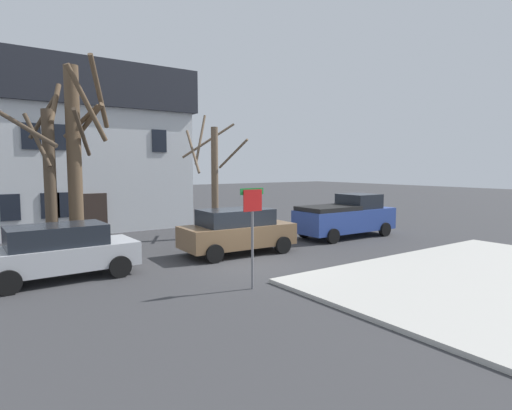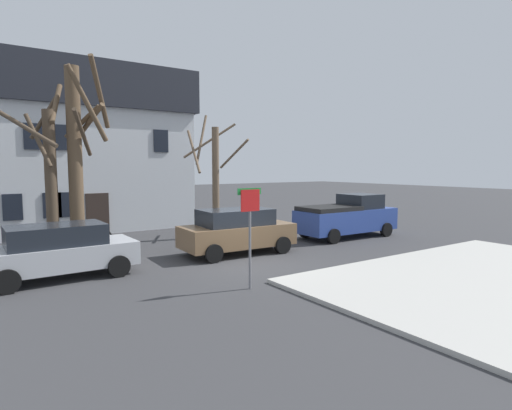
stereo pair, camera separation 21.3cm
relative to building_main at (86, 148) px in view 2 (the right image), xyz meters
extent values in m
plane|color=#38383A|center=(2.42, -13.10, -4.46)|extent=(120.00, 120.00, 0.00)
cube|color=#B7B5AD|center=(7.46, -18.90, -4.40)|extent=(11.58, 7.15, 0.12)
cube|color=silver|center=(0.00, 0.00, -1.26)|extent=(10.13, 6.94, 6.40)
cube|color=#23262D|center=(0.00, 0.00, 3.10)|extent=(10.63, 7.44, 2.31)
cube|color=#2D231E|center=(-0.33, -3.52, -3.41)|extent=(1.10, 0.12, 2.10)
cube|color=black|center=(-3.99, -3.51, -2.86)|extent=(0.80, 0.08, 1.20)
cube|color=black|center=(-2.36, -3.51, -2.86)|extent=(0.80, 0.08, 1.20)
cube|color=black|center=(-1.78, -3.51, -2.86)|extent=(0.80, 0.08, 1.20)
cube|color=black|center=(-3.02, -3.51, 0.34)|extent=(0.80, 0.08, 1.20)
cube|color=black|center=(-1.95, -3.51, 0.34)|extent=(0.80, 0.08, 1.20)
cube|color=black|center=(3.08, -3.51, 0.34)|extent=(0.80, 0.08, 1.20)
cylinder|color=#4C3D2D|center=(-2.95, -7.77, -1.69)|extent=(0.44, 0.44, 5.54)
cylinder|color=#4C3D2D|center=(-3.88, -8.68, 0.36)|extent=(1.97, 2.03, 1.55)
cylinder|color=#4C3D2D|center=(-3.36, -8.09, -0.09)|extent=(0.84, 1.02, 1.97)
cylinder|color=#4C3D2D|center=(-3.03, -7.30, 0.83)|extent=(1.09, 0.34, 1.70)
cylinder|color=#4C3D2D|center=(-1.86, -8.25, 0.22)|extent=(1.13, 2.32, 1.63)
cylinder|color=brown|center=(-2.08, -7.81, -0.84)|extent=(0.54, 0.54, 7.23)
cylinder|color=brown|center=(-2.63, -7.56, 1.35)|extent=(0.73, 1.32, 1.67)
cylinder|color=brown|center=(-1.37, -7.54, 0.84)|extent=(0.75, 1.59, 1.20)
cylinder|color=brown|center=(-1.20, -8.29, 1.77)|extent=(1.21, 1.98, 2.48)
cylinder|color=brown|center=(-1.70, -8.53, 1.27)|extent=(1.68, 1.00, 2.68)
cylinder|color=brown|center=(-1.64, -7.25, 0.76)|extent=(1.32, 1.11, 1.36)
cylinder|color=brown|center=(4.26, -7.46, -1.81)|extent=(0.33, 0.33, 5.30)
cylinder|color=brown|center=(3.22, -7.24, -0.30)|extent=(0.56, 2.18, 2.09)
cylinder|color=brown|center=(5.37, -7.34, -0.41)|extent=(0.37, 2.29, 1.43)
cylinder|color=brown|center=(3.78, -6.96, 0.28)|extent=(1.16, 1.11, 2.45)
cylinder|color=brown|center=(4.64, -6.19, 0.28)|extent=(2.63, 0.88, 1.82)
cube|color=#B7BABF|center=(-3.27, -11.31, -3.77)|extent=(4.45, 1.96, 0.72)
cube|color=#1E232B|center=(-3.36, -11.31, -3.10)|extent=(2.77, 1.70, 0.62)
cylinder|color=black|center=(-1.80, -10.35, -4.12)|extent=(0.69, 0.24, 0.68)
cylinder|color=black|center=(-1.75, -12.20, -4.12)|extent=(0.69, 0.24, 0.68)
cylinder|color=black|center=(-4.79, -10.42, -4.12)|extent=(0.69, 0.24, 0.68)
cylinder|color=black|center=(-4.74, -12.27, -4.12)|extent=(0.69, 0.24, 0.68)
cube|color=brown|center=(3.13, -11.30, -3.72)|extent=(4.50, 2.05, 0.83)
cube|color=#1E232B|center=(3.04, -11.29, -3.00)|extent=(2.81, 1.76, 0.62)
cylinder|color=black|center=(4.67, -10.41, -4.12)|extent=(0.69, 0.24, 0.68)
cylinder|color=black|center=(4.60, -12.29, -4.12)|extent=(0.69, 0.24, 0.68)
cylinder|color=black|center=(1.65, -10.30, -4.12)|extent=(0.69, 0.24, 0.68)
cylinder|color=black|center=(1.59, -12.18, -4.12)|extent=(0.69, 0.24, 0.68)
cube|color=#2D4799|center=(9.53, -10.98, -3.61)|extent=(5.23, 2.00, 1.05)
cube|color=#1E232B|center=(10.46, -10.99, -2.74)|extent=(1.69, 1.72, 0.70)
cube|color=black|center=(8.38, -10.96, -2.99)|extent=(2.73, 1.88, 0.20)
cylinder|color=black|center=(11.31, -10.04, -4.12)|extent=(0.68, 0.23, 0.68)
cylinder|color=black|center=(11.28, -11.97, -4.12)|extent=(0.68, 0.23, 0.68)
cylinder|color=black|center=(7.77, -9.99, -4.12)|extent=(0.68, 0.23, 0.68)
cylinder|color=black|center=(7.74, -11.92, -4.12)|extent=(0.68, 0.23, 0.68)
cylinder|color=slate|center=(0.93, -15.53, -3.06)|extent=(0.07, 0.07, 2.79)
cube|color=red|center=(0.93, -15.55, -1.96)|extent=(0.60, 0.03, 0.60)
cube|color=#1E8C38|center=(0.93, -15.51, -1.71)|extent=(0.76, 0.02, 0.18)
torus|color=black|center=(-0.83, -6.91, -4.10)|extent=(0.68, 0.32, 0.71)
torus|color=black|center=(-1.79, -7.30, -4.10)|extent=(0.68, 0.32, 0.71)
cylinder|color=black|center=(-1.31, -7.11, -3.88)|extent=(0.94, 0.42, 0.19)
cylinder|color=black|center=(-1.50, -7.18, -3.65)|extent=(0.10, 0.07, 0.45)
camera|label=1|loc=(-5.47, -24.91, -1.04)|focal=29.05mm
camera|label=2|loc=(-5.30, -25.03, -1.04)|focal=29.05mm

